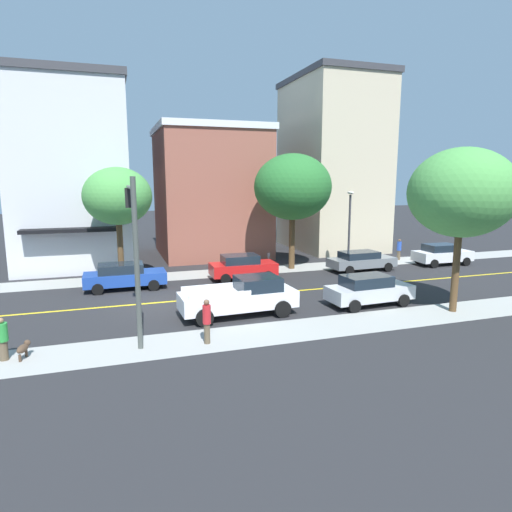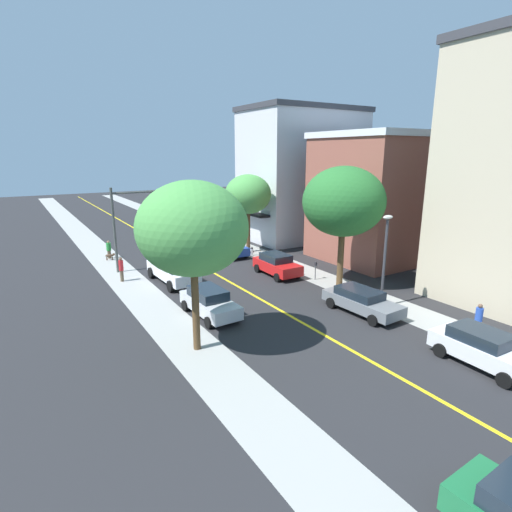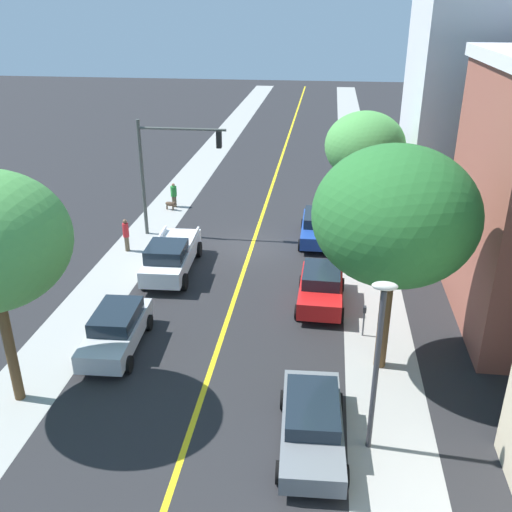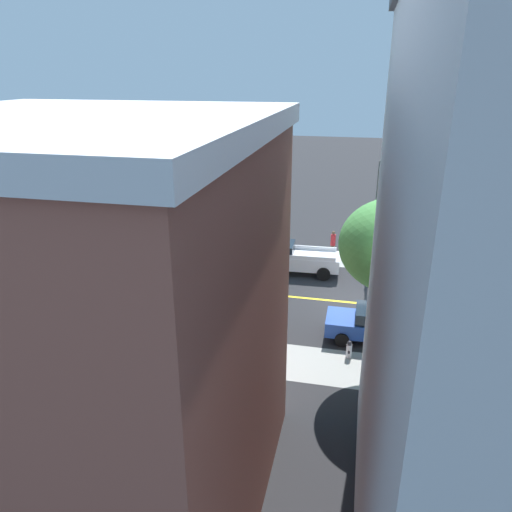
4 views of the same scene
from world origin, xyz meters
The scene contains 23 objects.
ground_plane centered at (0.00, 0.00, 0.00)m, with size 140.00×140.00×0.00m, color #262628.
sidewalk_left centered at (-6.23, 0.00, 0.00)m, with size 2.70×126.00×0.01m, color #9E9E99.
sidewalk_right centered at (6.23, 0.00, 0.00)m, with size 2.70×126.00×0.01m, color #9E9E99.
road_centerline_stripe centered at (0.00, 0.00, 0.00)m, with size 0.20×126.00×0.00m, color yellow.
brick_apartment_block centered at (-14.20, -4.50, 6.80)m, with size 13.18×8.12×13.58m.
pale_office_building centered at (-14.21, 6.21, 5.36)m, with size 9.53×8.82×10.69m.
street_tree_left_near centered at (-5.77, -1.48, 5.36)m, with size 4.19×4.19×7.17m.
street_tree_right_corner centered at (6.12, 13.84, 5.78)m, with size 4.97×4.97×7.91m.
street_tree_left_far centered at (-6.13, 10.39, 5.87)m, with size 5.49×5.49×8.22m.
fire_hydrant centered at (-5.33, -0.12, 0.39)m, with size 0.44×0.24×0.79m.
parking_meter centered at (-5.61, 8.41, 0.88)m, with size 0.12×0.18×1.33m.
traffic_light_mast centered at (4.82, -1.13, 4.35)m, with size 4.87×0.32×6.53m.
street_lamp centered at (-5.50, 14.68, 3.52)m, with size 0.70×0.36×5.58m.
red_sedan_left_curb centered at (-3.86, 5.98, 0.84)m, with size 2.12×4.27×1.61m.
silver_sedan_right_curb centered at (3.86, 10.47, 0.82)m, with size 2.12×4.52×1.57m.
grey_sedan_left_curb centered at (-3.78, 14.72, 0.75)m, with size 2.19×4.86×1.40m.
blue_sedan_left_curb centered at (-3.58, -1.39, 0.80)m, with size 2.06×4.67×1.54m.
white_sedan_left_curb centered at (-3.84, 21.77, 0.83)m, with size 2.10×4.39×1.58m.
white_pickup_truck centered at (3.48, 3.76, 0.92)m, with size 2.35×5.59×1.83m.
pedestrian_green_shirt centered at (5.88, -5.87, 0.82)m, with size 0.40×0.40×1.58m.
pedestrian_blue_shirt centered at (-6.62, 19.95, 0.89)m, with size 0.35×0.35×1.69m.
pedestrian_red_shirt centered at (6.56, 1.42, 0.96)m, with size 0.32×0.32×1.80m.
small_dog centered at (5.94, -5.21, 0.39)m, with size 0.80×0.47×0.60m.
Camera 2 is at (12.87, 30.11, 9.01)m, focal length 28.22 mm.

